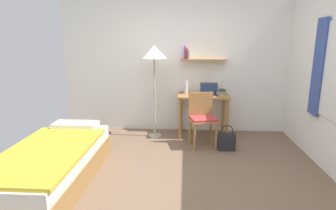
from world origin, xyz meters
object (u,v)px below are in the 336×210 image
(desk, at_px, (203,103))
(handbag, at_px, (227,141))
(book_stack, at_px, (220,92))
(desk_chair, at_px, (202,116))
(laptop, at_px, (209,92))
(standing_lamp, at_px, (154,56))
(bed, at_px, (53,165))
(water_bottle, at_px, (186,87))

(desk, distance_m, handbag, 0.90)
(book_stack, bearing_deg, desk_chair, -122.94)
(desk, xyz_separation_m, laptop, (0.10, 0.02, 0.21))
(standing_lamp, bearing_deg, desk, 7.58)
(desk, height_order, handbag, desk)
(bed, distance_m, desk_chair, 2.36)
(desk_chair, relative_size, laptop, 2.69)
(water_bottle, bearing_deg, desk_chair, -64.97)
(handbag, bearing_deg, water_bottle, 130.29)
(standing_lamp, height_order, book_stack, standing_lamp)
(handbag, bearing_deg, desk_chair, 153.24)
(bed, height_order, handbag, bed)
(laptop, xyz_separation_m, book_stack, (0.20, 0.00, -0.01))
(desk, bearing_deg, desk_chair, -94.09)
(bed, height_order, laptop, laptop)
(desk, height_order, laptop, laptop)
(book_stack, bearing_deg, desk, -174.92)
(desk, relative_size, handbag, 2.17)
(standing_lamp, xyz_separation_m, laptop, (0.97, 0.14, -0.64))
(standing_lamp, bearing_deg, handbag, -25.52)
(handbag, bearing_deg, desk, 116.62)
(desk, distance_m, desk_chair, 0.51)
(bed, bearing_deg, handbag, 27.22)
(desk_chair, bearing_deg, desk, 85.91)
(bed, bearing_deg, laptop, 42.88)
(bed, xyz_separation_m, book_stack, (2.25, 1.90, 0.57))
(bed, height_order, standing_lamp, standing_lamp)
(bed, xyz_separation_m, standing_lamp, (1.07, 1.76, 1.22))
(desk_chair, relative_size, book_stack, 3.65)
(bed, distance_m, water_bottle, 2.63)
(desk, distance_m, standing_lamp, 1.22)
(bed, xyz_separation_m, desk, (1.94, 1.88, 0.37))
(standing_lamp, relative_size, water_bottle, 6.96)
(bed, relative_size, standing_lamp, 1.24)
(book_stack, bearing_deg, handbag, -86.69)
(bed, distance_m, book_stack, 3.00)
(desk, xyz_separation_m, handbag, (0.35, -0.70, -0.46))
(standing_lamp, distance_m, water_bottle, 0.83)
(standing_lamp, relative_size, book_stack, 6.78)
(book_stack, xyz_separation_m, handbag, (0.04, -0.72, -0.66))
(desk_chair, bearing_deg, water_bottle, 115.03)
(handbag, bearing_deg, bed, -152.78)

